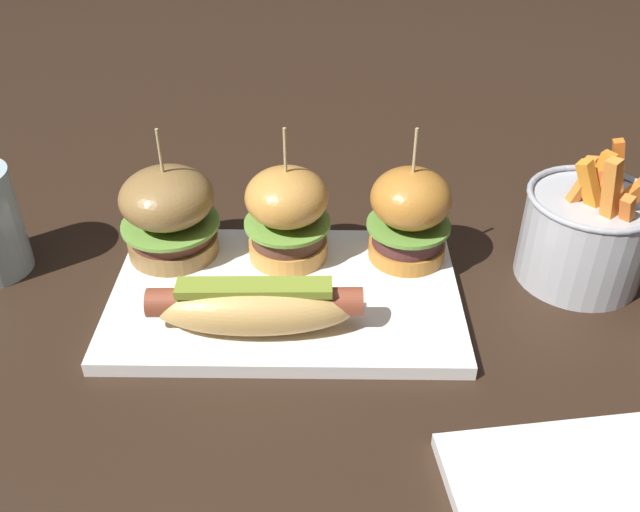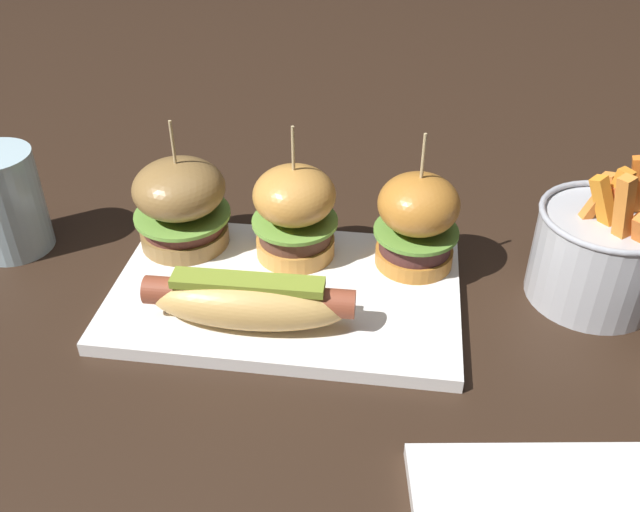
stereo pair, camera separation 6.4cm
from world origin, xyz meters
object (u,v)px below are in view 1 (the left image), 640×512
at_px(slider_center, 292,214).
at_px(hot_dog, 255,305).
at_px(platter_main, 286,295).
at_px(slider_left, 169,212).
at_px(slider_right, 409,214).
at_px(fries_bucket, 585,234).

bearing_deg(slider_center, hot_dog, -103.63).
height_order(platter_main, slider_center, slider_center).
relative_size(hot_dog, slider_left, 1.37).
bearing_deg(slider_right, fries_bucket, -4.05).
distance_m(platter_main, hot_dog, 0.07).
relative_size(slider_right, fries_bucket, 0.96).
distance_m(slider_right, fries_bucket, 0.17).
bearing_deg(fries_bucket, slider_right, 175.95).
relative_size(platter_main, slider_right, 2.34).
relative_size(hot_dog, slider_right, 1.33).
xyz_separation_m(slider_center, fries_bucket, (0.29, -0.01, -0.01)).
relative_size(slider_left, fries_bucket, 0.93).
height_order(hot_dog, slider_center, slider_center).
distance_m(slider_left, slider_right, 0.24).
height_order(slider_right, fries_bucket, slider_right).
height_order(slider_center, slider_right, same).
bearing_deg(slider_left, platter_main, -27.86).
height_order(slider_left, slider_right, slider_right).
bearing_deg(slider_left, fries_bucket, -2.36).
distance_m(hot_dog, slider_right, 0.19).
bearing_deg(slider_left, hot_dog, -50.82).
xyz_separation_m(platter_main, fries_bucket, (0.30, 0.05, 0.04)).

